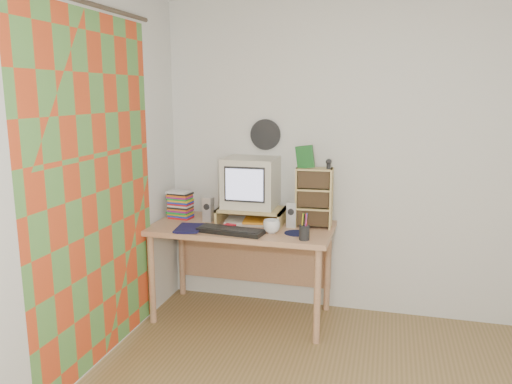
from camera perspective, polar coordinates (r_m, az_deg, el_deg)
The scene contains 20 objects.
back_wall at distance 3.99m, azimuth 14.22°, elevation 3.54°, with size 3.50×3.50×0.00m, color silver.
left_wall at distance 2.90m, azimuth -23.69°, elevation 0.08°, with size 3.50×3.50×0.00m, color silver.
curtain at distance 3.27m, azimuth -17.81°, elevation -0.09°, with size 2.20×2.20×0.00m, color #CD431D.
wall_disc at distance 4.07m, azimuth 1.08°, elevation 6.57°, with size 0.25×0.25×0.02m, color black.
desk at distance 3.98m, azimuth -1.37°, elevation -5.50°, with size 1.40×0.70×0.75m.
monitor_riser at distance 3.94m, azimuth -0.53°, elevation -2.22°, with size 0.52×0.30×0.12m.
crt_monitor at distance 3.95m, azimuth -0.69°, elevation 1.08°, with size 0.41×0.41×0.39m, color beige.
speaker_left at distance 4.01m, azimuth -5.47°, elevation -1.98°, with size 0.07×0.07×0.20m, color #BCBCC1.
speaker_right at distance 3.84m, azimuth 4.12°, elevation -2.57°, with size 0.07×0.07×0.19m, color #BCBCC1.
keyboard at distance 3.68m, azimuth -2.92°, elevation -4.45°, with size 0.49×0.16×0.03m, color black.
dvd_stack at distance 4.14m, azimuth -8.67°, elevation -1.23°, with size 0.18×0.13×0.25m, color brown, non-canonical shape.
cd_rack at distance 3.83m, azimuth 6.61°, elevation -0.65°, with size 0.27×0.15×0.46m, color #D7BD71.
mug at distance 3.67m, azimuth 1.79°, elevation -3.96°, with size 0.12×0.12×0.10m, color white.
diary at distance 3.82m, azimuth -9.01°, elevation -3.90°, with size 0.23×0.17×0.05m, color #11103C.
mousepad at distance 3.69m, azimuth 4.63°, elevation -4.71°, with size 0.18×0.18×0.00m, color black.
pen_cup at distance 3.51m, azimuth 5.54°, elevation -4.32°, with size 0.07×0.07×0.15m, color black, non-canonical shape.
papers at distance 3.94m, azimuth -0.44°, elevation -3.33°, with size 0.32×0.23×0.04m, color silver, non-canonical shape.
red_box at distance 3.78m, azimuth -2.99°, elevation -4.00°, with size 0.08×0.05×0.04m, color red.
game_box at distance 3.77m, azimuth 5.63°, elevation 4.01°, with size 0.13×0.03×0.17m, color #195A22.
webcam at distance 3.75m, azimuth 8.30°, elevation 3.21°, with size 0.05×0.05×0.08m, color black, non-canonical shape.
Camera 1 is at (0.05, -2.21, 1.77)m, focal length 35.00 mm.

